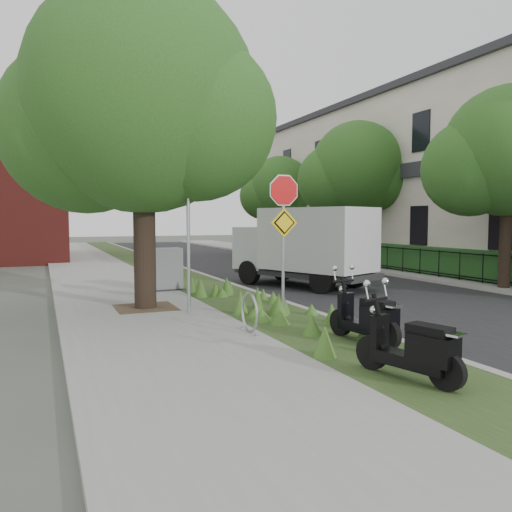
{
  "coord_description": "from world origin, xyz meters",
  "views": [
    {
      "loc": [
        -6.25,
        -9.16,
        2.23
      ],
      "look_at": [
        -1.18,
        2.61,
        1.3
      ],
      "focal_mm": 35.0,
      "sensor_mm": 36.0,
      "label": 1
    }
  ],
  "objects_px": {
    "scooter_near": "(419,354)",
    "box_truck": "(306,243)",
    "utility_cabinet": "(167,270)",
    "scooter_far": "(371,322)",
    "sign_assembly": "(284,215)"
  },
  "relations": [
    {
      "from": "scooter_near",
      "to": "box_truck",
      "type": "xyz_separation_m",
      "value": [
        3.56,
        9.48,
        0.96
      ]
    },
    {
      "from": "box_truck",
      "to": "utility_cabinet",
      "type": "bearing_deg",
      "value": 175.59
    },
    {
      "from": "scooter_far",
      "to": "utility_cabinet",
      "type": "xyz_separation_m",
      "value": [
        -1.64,
        7.92,
        0.23
      ]
    },
    {
      "from": "scooter_near",
      "to": "box_truck",
      "type": "distance_m",
      "value": 10.17
    },
    {
      "from": "box_truck",
      "to": "utility_cabinet",
      "type": "xyz_separation_m",
      "value": [
        -4.56,
        0.35,
        -0.73
      ]
    },
    {
      "from": "sign_assembly",
      "to": "scooter_near",
      "type": "relative_size",
      "value": 2.01
    },
    {
      "from": "box_truck",
      "to": "scooter_near",
      "type": "bearing_deg",
      "value": -110.6
    },
    {
      "from": "scooter_far",
      "to": "box_truck",
      "type": "relative_size",
      "value": 0.31
    },
    {
      "from": "scooter_near",
      "to": "box_truck",
      "type": "height_order",
      "value": "box_truck"
    },
    {
      "from": "scooter_far",
      "to": "box_truck",
      "type": "height_order",
      "value": "box_truck"
    },
    {
      "from": "sign_assembly",
      "to": "utility_cabinet",
      "type": "relative_size",
      "value": 2.55
    },
    {
      "from": "box_truck",
      "to": "scooter_far",
      "type": "bearing_deg",
      "value": -111.09
    },
    {
      "from": "utility_cabinet",
      "to": "sign_assembly",
      "type": "bearing_deg",
      "value": -74.57
    },
    {
      "from": "sign_assembly",
      "to": "scooter_far",
      "type": "bearing_deg",
      "value": -85.19
    },
    {
      "from": "sign_assembly",
      "to": "scooter_near",
      "type": "bearing_deg",
      "value": -94.84
    }
  ]
}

